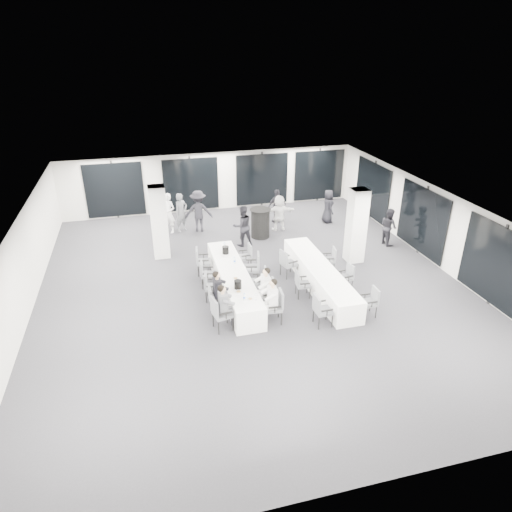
% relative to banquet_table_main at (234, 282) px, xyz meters
% --- Properties ---
extents(room, '(14.04, 16.04, 2.84)m').
position_rel_banquet_table_main_xyz_m(room, '(1.58, 1.32, 1.01)').
color(room, '#27272C').
rests_on(room, ground).
extents(column_left, '(0.60, 0.60, 2.80)m').
position_rel_banquet_table_main_xyz_m(column_left, '(-2.10, 3.41, 1.02)').
color(column_left, silver).
rests_on(column_left, floor).
extents(column_right, '(0.60, 0.60, 2.80)m').
position_rel_banquet_table_main_xyz_m(column_right, '(4.90, 1.21, 1.02)').
color(column_right, silver).
rests_on(column_right, floor).
extents(banquet_table_main, '(0.90, 5.00, 0.75)m').
position_rel_banquet_table_main_xyz_m(banquet_table_main, '(0.00, 0.00, 0.00)').
color(banquet_table_main, white).
rests_on(banquet_table_main, floor).
extents(banquet_table_side, '(0.90, 5.00, 0.75)m').
position_rel_banquet_table_main_xyz_m(banquet_table_side, '(2.87, -0.41, 0.00)').
color(banquet_table_side, white).
rests_on(banquet_table_side, floor).
extents(cocktail_table, '(0.89, 0.89, 1.23)m').
position_rel_banquet_table_main_xyz_m(cocktail_table, '(2.07, 4.28, 0.25)').
color(cocktail_table, black).
rests_on(cocktail_table, floor).
extents(chair_main_left_near, '(0.61, 0.65, 1.04)m').
position_rel_banquet_table_main_xyz_m(chair_main_left_near, '(-0.84, -2.04, 0.22)').
color(chair_main_left_near, '#585B61').
rests_on(chair_main_left_near, floor).
extents(chair_main_left_second, '(0.46, 0.52, 0.91)m').
position_rel_banquet_table_main_xyz_m(chair_main_left_second, '(-0.83, -1.15, 0.14)').
color(chair_main_left_second, '#585B61').
rests_on(chair_main_left_second, floor).
extents(chair_main_left_mid, '(0.58, 0.60, 0.94)m').
position_rel_banquet_table_main_xyz_m(chair_main_left_mid, '(-0.83, -0.31, 0.16)').
color(chair_main_left_mid, '#585B61').
rests_on(chair_main_left_mid, floor).
extents(chair_main_left_fourth, '(0.55, 0.58, 0.93)m').
position_rel_banquet_table_main_xyz_m(chair_main_left_fourth, '(-0.83, 0.59, 0.15)').
color(chair_main_left_fourth, '#585B61').
rests_on(chair_main_left_fourth, floor).
extents(chair_main_left_far, '(0.56, 0.61, 0.99)m').
position_rel_banquet_table_main_xyz_m(chair_main_left_far, '(-0.84, 1.53, 0.19)').
color(chair_main_left_far, '#585B61').
rests_on(chair_main_left_far, floor).
extents(chair_main_right_near, '(0.56, 0.61, 1.02)m').
position_rel_banquet_table_main_xyz_m(chair_main_right_near, '(0.84, -2.05, 0.21)').
color(chair_main_right_near, '#585B61').
rests_on(chair_main_right_near, floor).
extents(chair_main_right_second, '(0.53, 0.59, 1.01)m').
position_rel_banquet_table_main_xyz_m(chair_main_right_second, '(0.84, -1.32, 0.20)').
color(chair_main_right_second, '#585B61').
rests_on(chair_main_right_second, floor).
extents(chair_main_right_mid, '(0.57, 0.60, 0.96)m').
position_rel_banquet_table_main_xyz_m(chair_main_right_mid, '(0.83, -0.41, 0.17)').
color(chair_main_right_mid, '#585B61').
rests_on(chair_main_right_mid, floor).
extents(chair_main_right_fourth, '(0.63, 0.66, 1.04)m').
position_rel_banquet_table_main_xyz_m(chair_main_right_fourth, '(0.84, 0.56, 0.22)').
color(chair_main_right_fourth, '#585B61').
rests_on(chair_main_right_fourth, floor).
extents(chair_main_right_far, '(0.47, 0.52, 0.92)m').
position_rel_banquet_table_main_xyz_m(chair_main_right_far, '(0.83, 1.61, 0.15)').
color(chair_main_right_far, '#585B61').
rests_on(chair_main_right_far, floor).
extents(chair_side_left_near, '(0.51, 0.57, 0.99)m').
position_rel_banquet_table_main_xyz_m(chair_side_left_near, '(2.03, -2.56, 0.19)').
color(chair_side_left_near, '#585B61').
rests_on(chair_side_left_near, floor).
extents(chair_side_left_mid, '(0.50, 0.55, 0.91)m').
position_rel_banquet_table_main_xyz_m(chair_side_left_mid, '(2.04, -0.85, 0.14)').
color(chair_side_left_mid, '#585B61').
rests_on(chair_side_left_mid, floor).
extents(chair_side_left_far, '(0.61, 0.64, 1.00)m').
position_rel_banquet_table_main_xyz_m(chair_side_left_far, '(2.04, 0.59, 0.20)').
color(chair_side_left_far, '#585B61').
rests_on(chair_side_left_far, floor).
extents(chair_side_right_near, '(0.48, 0.53, 0.92)m').
position_rel_banquet_table_main_xyz_m(chair_side_right_near, '(3.70, -2.43, 0.15)').
color(chair_side_right_near, '#585B61').
rests_on(chair_side_right_near, floor).
extents(chair_side_right_mid, '(0.50, 0.54, 0.88)m').
position_rel_banquet_table_main_xyz_m(chair_side_right_mid, '(3.70, -0.75, 0.13)').
color(chair_side_right_mid, '#585B61').
rests_on(chair_side_right_mid, floor).
extents(chair_side_right_far, '(0.52, 0.55, 0.88)m').
position_rel_banquet_table_main_xyz_m(chair_side_right_far, '(3.70, 0.64, 0.13)').
color(chair_side_right_far, '#585B61').
rests_on(chair_side_right_far, floor).
extents(seated_guest_a, '(0.50, 0.38, 1.44)m').
position_rel_banquet_table_main_xyz_m(seated_guest_a, '(-0.67, -2.02, 0.44)').
color(seated_guest_a, '#57595E').
rests_on(seated_guest_a, floor).
extents(seated_guest_b, '(0.50, 0.38, 1.44)m').
position_rel_banquet_table_main_xyz_m(seated_guest_b, '(-0.67, -1.15, 0.44)').
color(seated_guest_b, black).
rests_on(seated_guest_b, floor).
extents(seated_guest_c, '(0.50, 0.38, 1.44)m').
position_rel_banquet_table_main_xyz_m(seated_guest_c, '(0.67, -2.04, 0.44)').
color(seated_guest_c, silver).
rests_on(seated_guest_c, floor).
extents(seated_guest_d, '(0.50, 0.38, 1.44)m').
position_rel_banquet_table_main_xyz_m(seated_guest_d, '(0.67, -1.32, 0.44)').
color(seated_guest_d, silver).
rests_on(seated_guest_d, floor).
extents(standing_guest_a, '(0.89, 0.85, 1.92)m').
position_rel_banquet_table_main_xyz_m(standing_guest_a, '(-1.06, 5.79, 0.58)').
color(standing_guest_a, '#57595E').
rests_on(standing_guest_a, floor).
extents(standing_guest_b, '(1.00, 0.71, 1.90)m').
position_rel_banquet_table_main_xyz_m(standing_guest_b, '(1.15, 3.63, 0.58)').
color(standing_guest_b, black).
rests_on(standing_guest_b, floor).
extents(standing_guest_c, '(1.43, 0.88, 2.06)m').
position_rel_banquet_table_main_xyz_m(standing_guest_c, '(-0.33, 5.58, 0.66)').
color(standing_guest_c, black).
rests_on(standing_guest_c, floor).
extents(standing_guest_d, '(1.13, 0.77, 1.76)m').
position_rel_banquet_table_main_xyz_m(standing_guest_d, '(3.25, 5.73, 0.51)').
color(standing_guest_d, black).
rests_on(standing_guest_d, floor).
extents(standing_guest_e, '(0.53, 0.84, 1.72)m').
position_rel_banquet_table_main_xyz_m(standing_guest_e, '(5.49, 5.18, 0.48)').
color(standing_guest_e, black).
rests_on(standing_guest_e, floor).
extents(standing_guest_f, '(1.65, 0.67, 1.78)m').
position_rel_banquet_table_main_xyz_m(standing_guest_f, '(3.07, 4.85, 0.51)').
color(standing_guest_f, silver).
rests_on(standing_guest_f, floor).
extents(standing_guest_g, '(0.92, 0.89, 1.96)m').
position_rel_banquet_table_main_xyz_m(standing_guest_g, '(-1.60, 5.79, 0.60)').
color(standing_guest_g, silver).
rests_on(standing_guest_g, floor).
extents(standing_guest_h, '(0.59, 0.88, 1.72)m').
position_rel_banquet_table_main_xyz_m(standing_guest_h, '(6.90, 2.26, 0.49)').
color(standing_guest_h, black).
rests_on(standing_guest_h, floor).
extents(ice_bucket_near, '(0.23, 0.23, 0.26)m').
position_rel_banquet_table_main_xyz_m(ice_bucket_near, '(-0.09, -1.11, 0.51)').
color(ice_bucket_near, black).
rests_on(ice_bucket_near, banquet_table_main).
extents(ice_bucket_far, '(0.24, 0.24, 0.27)m').
position_rel_banquet_table_main_xyz_m(ice_bucket_far, '(0.03, 1.43, 0.51)').
color(ice_bucket_far, black).
rests_on(ice_bucket_far, banquet_table_main).
extents(water_bottle_a, '(0.07, 0.07, 0.21)m').
position_rel_banquet_table_main_xyz_m(water_bottle_a, '(-0.06, -1.83, 0.48)').
color(water_bottle_a, silver).
rests_on(water_bottle_a, banquet_table_main).
extents(water_bottle_b, '(0.07, 0.07, 0.23)m').
position_rel_banquet_table_main_xyz_m(water_bottle_b, '(0.17, 0.58, 0.49)').
color(water_bottle_b, silver).
rests_on(water_bottle_b, banquet_table_main).
extents(water_bottle_c, '(0.08, 0.08, 0.24)m').
position_rel_banquet_table_main_xyz_m(water_bottle_c, '(0.07, 1.82, 0.50)').
color(water_bottle_c, silver).
rests_on(water_bottle_c, banquet_table_main).
extents(plate_a, '(0.22, 0.22, 0.03)m').
position_rel_banquet_table_main_xyz_m(plate_a, '(-0.12, -1.33, 0.39)').
color(plate_a, white).
rests_on(plate_a, banquet_table_main).
extents(plate_b, '(0.19, 0.19, 0.03)m').
position_rel_banquet_table_main_xyz_m(plate_b, '(0.11, -1.83, 0.39)').
color(plate_b, white).
rests_on(plate_b, banquet_table_main).
extents(plate_c, '(0.21, 0.21, 0.03)m').
position_rel_banquet_table_main_xyz_m(plate_c, '(-0.03, -0.48, 0.39)').
color(plate_c, white).
rests_on(plate_c, banquet_table_main).
extents(wine_glass, '(0.08, 0.08, 0.22)m').
position_rel_banquet_table_main_xyz_m(wine_glass, '(0.26, -1.92, 0.54)').
color(wine_glass, silver).
rests_on(wine_glass, banquet_table_main).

